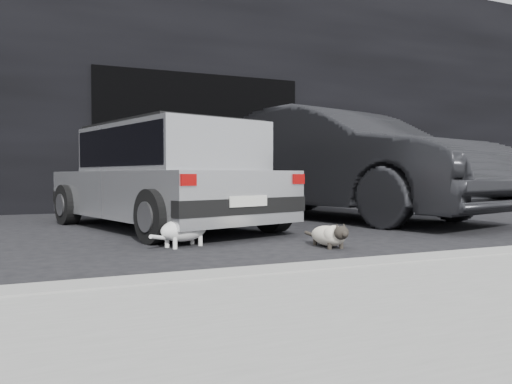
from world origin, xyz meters
name	(u,v)px	position (x,y,z in m)	size (l,w,h in m)	color
ground	(219,235)	(0.00, 0.00, 0.00)	(80.00, 80.00, 0.00)	black
building_facade	(175,95)	(1.00, 6.00, 2.50)	(34.00, 4.00, 5.00)	black
garage_opening	(201,142)	(1.00, 3.99, 1.30)	(4.00, 0.10, 2.60)	black
curb	(469,261)	(1.00, -2.60, 0.06)	(18.00, 0.25, 0.12)	gray
silver_hatchback	(165,172)	(-0.40, 0.89, 0.71)	(2.50, 3.81, 1.30)	silver
second_car	(339,163)	(2.45, 1.40, 0.85)	(1.81, 5.19, 1.71)	black
cat_siamese	(330,235)	(0.64, -1.31, 0.11)	(0.26, 0.72, 0.25)	beige
cat_white	(187,229)	(-0.56, -0.72, 0.17)	(0.68, 0.41, 0.34)	silver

